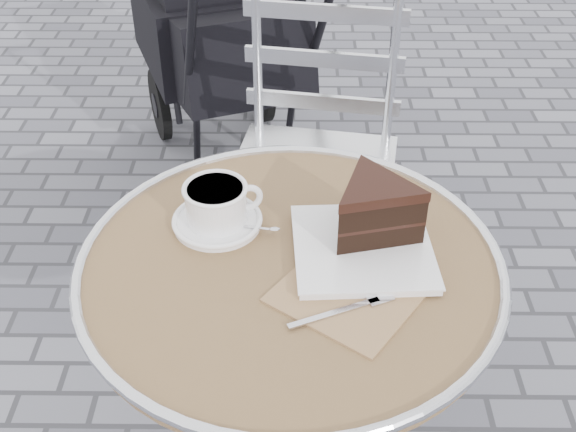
{
  "coord_description": "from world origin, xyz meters",
  "views": [
    {
      "loc": [
        0.01,
        -0.91,
        1.52
      ],
      "look_at": [
        -0.0,
        0.06,
        0.78
      ],
      "focal_mm": 45.0,
      "sensor_mm": 36.0,
      "label": 1
    }
  ],
  "objects_px": {
    "cappuccino_set": "(218,208)",
    "baby_stroller": "(223,43)",
    "cake_plate_set": "(372,219)",
    "bistro_chair": "(318,123)",
    "cafe_table": "(290,330)"
  },
  "relations": [
    {
      "from": "cappuccino_set",
      "to": "baby_stroller",
      "type": "distance_m",
      "value": 1.4
    },
    {
      "from": "cake_plate_set",
      "to": "bistro_chair",
      "type": "bearing_deg",
      "value": 92.42
    },
    {
      "from": "bistro_chair",
      "to": "cappuccino_set",
      "type": "bearing_deg",
      "value": -97.7
    },
    {
      "from": "cappuccino_set",
      "to": "cafe_table",
      "type": "bearing_deg",
      "value": -57.14
    },
    {
      "from": "cake_plate_set",
      "to": "bistro_chair",
      "type": "xyz_separation_m",
      "value": [
        -0.07,
        0.69,
        -0.22
      ]
    },
    {
      "from": "cappuccino_set",
      "to": "bistro_chair",
      "type": "distance_m",
      "value": 0.69
    },
    {
      "from": "cafe_table",
      "to": "cappuccino_set",
      "type": "distance_m",
      "value": 0.26
    },
    {
      "from": "cafe_table",
      "to": "baby_stroller",
      "type": "xyz_separation_m",
      "value": [
        -0.25,
        1.46,
        -0.1
      ]
    },
    {
      "from": "cake_plate_set",
      "to": "baby_stroller",
      "type": "height_order",
      "value": "baby_stroller"
    },
    {
      "from": "cafe_table",
      "to": "bistro_chair",
      "type": "height_order",
      "value": "bistro_chair"
    },
    {
      "from": "cake_plate_set",
      "to": "bistro_chair",
      "type": "relative_size",
      "value": 0.41
    },
    {
      "from": "cafe_table",
      "to": "bistro_chair",
      "type": "xyz_separation_m",
      "value": [
        0.07,
        0.73,
        0.0
      ]
    },
    {
      "from": "cafe_table",
      "to": "cappuccino_set",
      "type": "bearing_deg",
      "value": 141.81
    },
    {
      "from": "cafe_table",
      "to": "cake_plate_set",
      "type": "distance_m",
      "value": 0.26
    },
    {
      "from": "bistro_chair",
      "to": "baby_stroller",
      "type": "xyz_separation_m",
      "value": [
        -0.32,
        0.73,
        -0.11
      ]
    }
  ]
}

